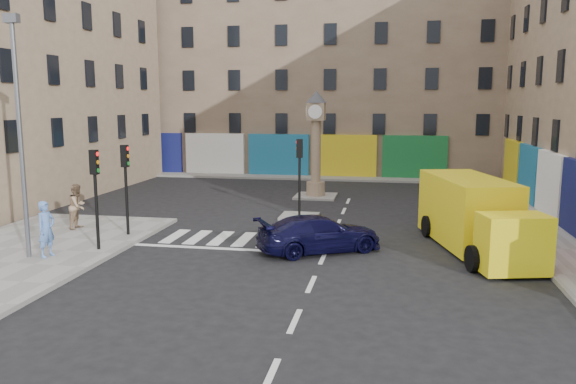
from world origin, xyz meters
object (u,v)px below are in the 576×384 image
(traffic_light_island, at_px, (300,165))
(lamp_post, at_px, (19,125))
(pedestrian_tan, at_px, (78,206))
(yellow_van, at_px, (474,215))
(pedestrian_blue, at_px, (46,229))
(clock_pillar, at_px, (316,137))
(navy_sedan, at_px, (319,234))
(traffic_light_left_far, at_px, (126,175))
(traffic_light_left_near, at_px, (95,183))

(traffic_light_island, height_order, lamp_post, lamp_post)
(traffic_light_island, height_order, pedestrian_tan, traffic_light_island)
(traffic_light_island, distance_m, yellow_van, 8.93)
(pedestrian_blue, bearing_deg, clock_pillar, -15.59)
(clock_pillar, relative_size, yellow_van, 0.80)
(traffic_light_island, height_order, clock_pillar, clock_pillar)
(navy_sedan, bearing_deg, pedestrian_tan, 52.28)
(navy_sedan, height_order, pedestrian_blue, pedestrian_blue)
(traffic_light_left_far, bearing_deg, lamp_post, -116.57)
(navy_sedan, distance_m, pedestrian_tan, 10.77)
(traffic_light_left_near, relative_size, pedestrian_blue, 1.86)
(clock_pillar, bearing_deg, yellow_van, -55.14)
(traffic_light_left_far, height_order, lamp_post, lamp_post)
(traffic_light_left_near, relative_size, traffic_light_island, 1.00)
(traffic_light_island, height_order, navy_sedan, traffic_light_island)
(navy_sedan, relative_size, yellow_van, 0.62)
(clock_pillar, bearing_deg, pedestrian_blue, -116.66)
(yellow_van, relative_size, pedestrian_tan, 3.94)
(pedestrian_tan, bearing_deg, traffic_light_left_near, -140.66)
(traffic_light_left_near, height_order, pedestrian_tan, traffic_light_left_near)
(yellow_van, height_order, pedestrian_blue, yellow_van)
(clock_pillar, bearing_deg, traffic_light_island, -90.00)
(clock_pillar, bearing_deg, navy_sedan, -81.76)
(lamp_post, bearing_deg, clock_pillar, 61.65)
(traffic_light_left_near, xyz_separation_m, traffic_light_island, (6.30, 7.80, -0.03))
(pedestrian_blue, bearing_deg, traffic_light_left_near, -33.92)
(clock_pillar, bearing_deg, traffic_light_left_near, -114.55)
(clock_pillar, xyz_separation_m, pedestrian_blue, (-7.56, -15.05, -2.40))
(navy_sedan, bearing_deg, yellow_van, -106.75)
(clock_pillar, relative_size, navy_sedan, 1.29)
(traffic_light_left_far, relative_size, traffic_light_island, 1.00)
(traffic_light_left_near, xyz_separation_m, pedestrian_tan, (-2.62, 3.07, -1.50))
(traffic_light_left_near, relative_size, pedestrian_tan, 1.90)
(yellow_van, height_order, pedestrian_tan, yellow_van)
(traffic_light_left_near, distance_m, yellow_van, 14.17)
(traffic_light_island, bearing_deg, pedestrian_tan, -152.07)
(lamp_post, relative_size, pedestrian_tan, 4.27)
(pedestrian_blue, bearing_deg, lamp_post, 113.62)
(traffic_light_left_far, distance_m, yellow_van, 13.85)
(traffic_light_island, xyz_separation_m, yellow_van, (7.47, -4.73, -1.26))
(pedestrian_tan, bearing_deg, traffic_light_left_far, -105.49)
(clock_pillar, distance_m, navy_sedan, 12.57)
(traffic_light_left_far, bearing_deg, pedestrian_blue, -108.96)
(traffic_light_left_near, relative_size, lamp_post, 0.45)
(yellow_van, xyz_separation_m, pedestrian_blue, (-15.03, -4.33, -0.18))
(traffic_light_left_far, xyz_separation_m, clock_pillar, (6.30, 11.40, 0.93))
(traffic_light_left_near, bearing_deg, pedestrian_tan, 130.50)
(traffic_light_island, distance_m, navy_sedan, 6.64)
(traffic_light_left_far, relative_size, lamp_post, 0.45)
(clock_pillar, height_order, pedestrian_blue, clock_pillar)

